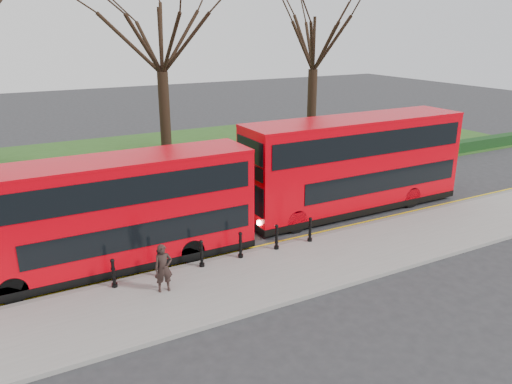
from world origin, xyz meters
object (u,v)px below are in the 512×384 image
bollard_row (221,250)px  bus_lead (114,214)px  bus_rear (354,165)px  pedestrian (163,268)px

bollard_row → bus_lead: size_ratio=0.78×
bollard_row → bus_rear: bus_rear is taller
bus_lead → pedestrian: bearing=-73.9°
bus_lead → pedestrian: bus_lead is taller
bollard_row → bus_lead: (-3.44, 1.83, 1.44)m
bollard_row → bus_rear: 8.77m
bus_lead → pedestrian: (0.83, -2.88, -1.11)m
bus_lead → bus_rear: bus_rear is taller
bollard_row → pedestrian: size_ratio=4.92×
bollard_row → pedestrian: bearing=-157.8°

